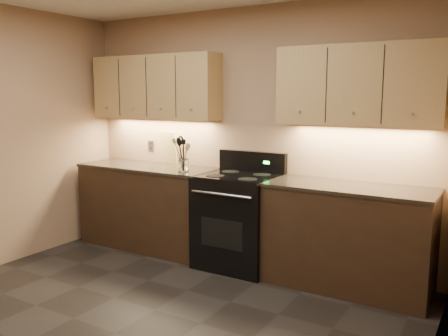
# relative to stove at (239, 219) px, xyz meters

# --- Properties ---
(floor) EXTENTS (4.00, 4.00, 0.00)m
(floor) POSITION_rel_stove_xyz_m (-0.08, -1.68, -0.48)
(floor) COLOR black
(floor) RESTS_ON ground
(wall_back) EXTENTS (4.00, 0.04, 2.60)m
(wall_back) POSITION_rel_stove_xyz_m (-0.08, 0.32, 0.82)
(wall_back) COLOR #99765A
(wall_back) RESTS_ON ground
(wall_right) EXTENTS (0.04, 4.00, 2.60)m
(wall_right) POSITION_rel_stove_xyz_m (1.92, -1.68, 0.82)
(wall_right) COLOR #99765A
(wall_right) RESTS_ON ground
(counter_left) EXTENTS (1.62, 0.62, 0.93)m
(counter_left) POSITION_rel_stove_xyz_m (-1.18, 0.02, -0.01)
(counter_left) COLOR black
(counter_left) RESTS_ON ground
(counter_right) EXTENTS (1.46, 0.62, 0.93)m
(counter_right) POSITION_rel_stove_xyz_m (1.10, 0.02, -0.01)
(counter_right) COLOR black
(counter_right) RESTS_ON ground
(stove) EXTENTS (0.76, 0.68, 1.14)m
(stove) POSITION_rel_stove_xyz_m (0.00, 0.00, 0.00)
(stove) COLOR black
(stove) RESTS_ON ground
(upper_cab_left) EXTENTS (1.60, 0.30, 0.70)m
(upper_cab_left) POSITION_rel_stove_xyz_m (-1.18, 0.17, 1.32)
(upper_cab_left) COLOR tan
(upper_cab_left) RESTS_ON wall_back
(upper_cab_right) EXTENTS (1.44, 0.30, 0.70)m
(upper_cab_right) POSITION_rel_stove_xyz_m (1.10, 0.17, 1.32)
(upper_cab_right) COLOR tan
(upper_cab_right) RESTS_ON wall_back
(outlet_plate) EXTENTS (0.08, 0.01, 0.12)m
(outlet_plate) POSITION_rel_stove_xyz_m (-1.38, 0.31, 0.64)
(outlet_plate) COLOR #B2B5BA
(outlet_plate) RESTS_ON wall_back
(utensil_crock) EXTENTS (0.14, 0.14, 0.13)m
(utensil_crock) POSITION_rel_stove_xyz_m (-0.62, -0.09, 0.51)
(utensil_crock) COLOR white
(utensil_crock) RESTS_ON counter_left
(cutting_board) EXTENTS (0.30, 0.16, 0.38)m
(cutting_board) POSITION_rel_stove_xyz_m (-1.09, 0.29, 0.64)
(cutting_board) COLOR tan
(cutting_board) RESTS_ON counter_left
(wooden_spoon) EXTENTS (0.13, 0.13, 0.29)m
(wooden_spoon) POSITION_rel_stove_xyz_m (-0.64, -0.10, 0.61)
(wooden_spoon) COLOR tan
(wooden_spoon) RESTS_ON utensil_crock
(black_spoon) EXTENTS (0.09, 0.11, 0.34)m
(black_spoon) POSITION_rel_stove_xyz_m (-0.63, -0.06, 0.63)
(black_spoon) COLOR black
(black_spoon) RESTS_ON utensil_crock
(black_turner) EXTENTS (0.11, 0.13, 0.33)m
(black_turner) POSITION_rel_stove_xyz_m (-0.60, -0.11, 0.63)
(black_turner) COLOR black
(black_turner) RESTS_ON utensil_crock
(steel_spatula) EXTENTS (0.23, 0.13, 0.37)m
(steel_spatula) POSITION_rel_stove_xyz_m (-0.60, -0.08, 0.65)
(steel_spatula) COLOR silver
(steel_spatula) RESTS_ON utensil_crock
(steel_skimmer) EXTENTS (0.17, 0.13, 0.36)m
(steel_skimmer) POSITION_rel_stove_xyz_m (-0.58, -0.10, 0.64)
(steel_skimmer) COLOR silver
(steel_skimmer) RESTS_ON utensil_crock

